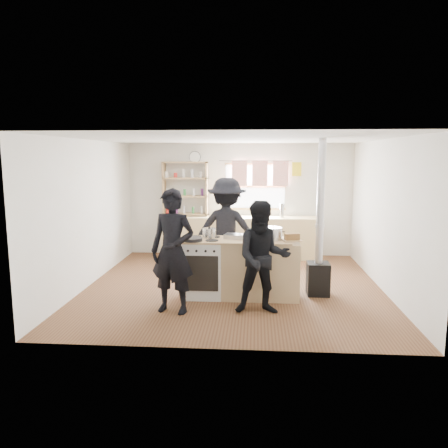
# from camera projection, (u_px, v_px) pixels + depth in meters

# --- Properties ---
(ground) EXTENTS (5.00, 5.00, 0.01)m
(ground) POSITION_uv_depth(u_px,v_px,m) (233.00, 286.00, 7.54)
(ground) COLOR brown
(ground) RESTS_ON ground
(back_counter) EXTENTS (3.40, 0.55, 0.90)m
(back_counter) POSITION_uv_depth(u_px,v_px,m) (239.00, 237.00, 9.66)
(back_counter) COLOR #D3BA7F
(back_counter) RESTS_ON ground
(shelving_unit) EXTENTS (1.00, 0.28, 1.20)m
(shelving_unit) POSITION_uv_depth(u_px,v_px,m) (185.00, 188.00, 9.70)
(shelving_unit) COLOR tan
(shelving_unit) RESTS_ON back_counter
(thermos) EXTENTS (0.10, 0.10, 0.29)m
(thermos) POSITION_uv_depth(u_px,v_px,m) (282.00, 211.00, 9.50)
(thermos) COLOR silver
(thermos) RESTS_ON back_counter
(cooking_island) EXTENTS (1.97, 0.64, 0.93)m
(cooking_island) POSITION_uv_depth(u_px,v_px,m) (241.00, 268.00, 6.91)
(cooking_island) COLOR white
(cooking_island) RESTS_ON ground
(skillet_greens) EXTENTS (0.42, 0.42, 0.05)m
(skillet_greens) POSITION_uv_depth(u_px,v_px,m) (193.00, 239.00, 6.71)
(skillet_greens) COLOR black
(skillet_greens) RESTS_ON cooking_island
(roast_tray) EXTENTS (0.36, 0.30, 0.07)m
(roast_tray) POSITION_uv_depth(u_px,v_px,m) (235.00, 236.00, 6.91)
(roast_tray) COLOR silver
(roast_tray) RESTS_ON cooking_island
(stockpot_stove) EXTENTS (0.22, 0.22, 0.18)m
(stockpot_stove) POSITION_uv_depth(u_px,v_px,m) (209.00, 233.00, 6.95)
(stockpot_stove) COLOR silver
(stockpot_stove) RESTS_ON cooking_island
(stockpot_counter) EXTENTS (0.29, 0.29, 0.22)m
(stockpot_counter) POSITION_uv_depth(u_px,v_px,m) (273.00, 234.00, 6.79)
(stockpot_counter) COLOR silver
(stockpot_counter) RESTS_ON cooking_island
(bread_board) EXTENTS (0.32, 0.26, 0.12)m
(bread_board) POSITION_uv_depth(u_px,v_px,m) (292.00, 238.00, 6.69)
(bread_board) COLOR tan
(bread_board) RESTS_ON cooking_island
(flue_heater) EXTENTS (0.35, 0.35, 2.50)m
(flue_heater) POSITION_uv_depth(u_px,v_px,m) (319.00, 256.00, 6.98)
(flue_heater) COLOR black
(flue_heater) RESTS_ON ground
(person_near_left) EXTENTS (0.73, 0.57, 1.78)m
(person_near_left) POSITION_uv_depth(u_px,v_px,m) (173.00, 251.00, 6.17)
(person_near_left) COLOR black
(person_near_left) RESTS_ON ground
(person_near_right) EXTENTS (0.83, 0.67, 1.61)m
(person_near_right) POSITION_uv_depth(u_px,v_px,m) (263.00, 258.00, 6.13)
(person_near_right) COLOR black
(person_near_right) RESTS_ON ground
(person_far) EXTENTS (1.24, 0.78, 1.85)m
(person_far) POSITION_uv_depth(u_px,v_px,m) (227.00, 230.00, 7.77)
(person_far) COLOR black
(person_far) RESTS_ON ground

